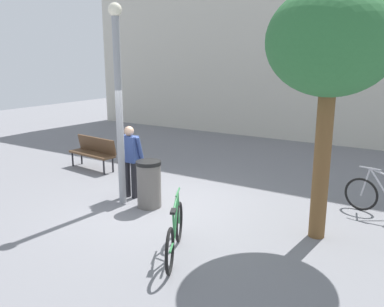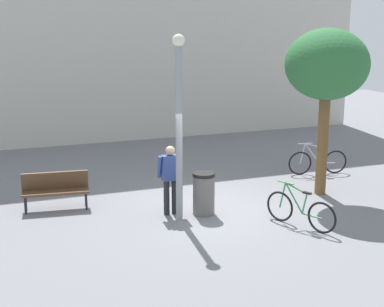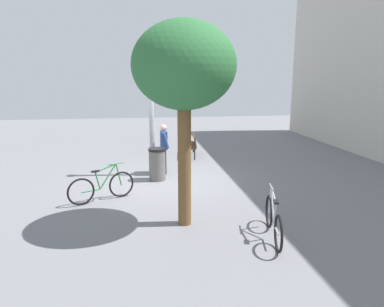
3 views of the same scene
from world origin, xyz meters
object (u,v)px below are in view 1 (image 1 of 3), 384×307
(person_by_lamppost, at_px, (130,157))
(park_bench, at_px, (94,150))
(trash_bin, at_px, (149,184))
(lamppost, at_px, (119,96))
(bicycle_green, at_px, (175,233))
(plaza_tree, at_px, (331,45))

(person_by_lamppost, distance_m, park_bench, 2.88)
(person_by_lamppost, distance_m, trash_bin, 0.91)
(lamppost, xyz_separation_m, trash_bin, (0.65, 0.12, -1.87))
(person_by_lamppost, relative_size, bicycle_green, 1.02)
(lamppost, relative_size, park_bench, 2.58)
(trash_bin, bearing_deg, plaza_tree, 6.90)
(lamppost, height_order, plaza_tree, plaza_tree)
(lamppost, height_order, person_by_lamppost, lamppost)
(lamppost, bearing_deg, bicycle_green, -30.72)
(person_by_lamppost, xyz_separation_m, bicycle_green, (2.46, -1.80, -0.58))
(lamppost, distance_m, trash_bin, 1.99)
(trash_bin, bearing_deg, bicycle_green, -41.72)
(park_bench, distance_m, bicycle_green, 5.89)
(plaza_tree, distance_m, bicycle_green, 3.99)
(lamppost, height_order, trash_bin, lamppost)
(lamppost, xyz_separation_m, plaza_tree, (4.15, 0.54, 0.98))
(person_by_lamppost, distance_m, plaza_tree, 4.88)
(plaza_tree, distance_m, trash_bin, 4.53)
(person_by_lamppost, height_order, bicycle_green, person_by_lamppost)
(park_bench, height_order, trash_bin, trash_bin)
(bicycle_green, distance_m, trash_bin, 2.30)
(lamppost, height_order, park_bench, lamppost)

